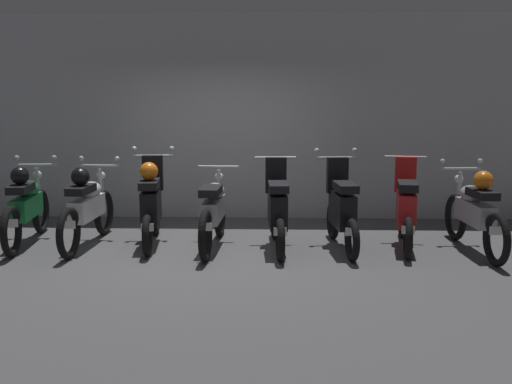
# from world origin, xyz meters

# --- Properties ---
(ground_plane) EXTENTS (80.00, 80.00, 0.00)m
(ground_plane) POSITION_xyz_m (0.00, 0.00, 0.00)
(ground_plane) COLOR #4C4C4F
(back_wall) EXTENTS (16.00, 0.30, 3.23)m
(back_wall) POSITION_xyz_m (0.00, 2.35, 1.61)
(back_wall) COLOR #ADADB2
(back_wall) RESTS_ON ground
(motorbike_slot_1) EXTENTS (0.59, 1.95, 1.15)m
(motorbike_slot_1) POSITION_xyz_m (-2.54, 0.40, 0.53)
(motorbike_slot_1) COLOR black
(motorbike_slot_1) RESTS_ON ground
(motorbike_slot_2) EXTENTS (0.59, 1.95, 1.15)m
(motorbike_slot_2) POSITION_xyz_m (-1.69, 0.34, 0.53)
(motorbike_slot_2) COLOR black
(motorbike_slot_2) RESTS_ON ground
(motorbike_slot_3) EXTENTS (0.59, 1.68, 1.29)m
(motorbike_slot_3) POSITION_xyz_m (-0.85, 0.43, 0.57)
(motorbike_slot_3) COLOR black
(motorbike_slot_3) RESTS_ON ground
(motorbike_slot_4) EXTENTS (0.56, 1.95, 1.03)m
(motorbike_slot_4) POSITION_xyz_m (0.00, 0.30, 0.49)
(motorbike_slot_4) COLOR black
(motorbike_slot_4) RESTS_ON ground
(motorbike_slot_5) EXTENTS (0.56, 1.68, 1.18)m
(motorbike_slot_5) POSITION_xyz_m (0.84, 0.27, 0.52)
(motorbike_slot_5) COLOR black
(motorbike_slot_5) RESTS_ON ground
(motorbike_slot_6) EXTENTS (0.59, 1.68, 1.29)m
(motorbike_slot_6) POSITION_xyz_m (1.69, 0.29, 0.53)
(motorbike_slot_6) COLOR black
(motorbike_slot_6) RESTS_ON ground
(motorbike_slot_7) EXTENTS (0.56, 1.68, 1.18)m
(motorbike_slot_7) POSITION_xyz_m (2.54, 0.40, 0.52)
(motorbike_slot_7) COLOR black
(motorbike_slot_7) RESTS_ON ground
(motorbike_slot_8) EXTENTS (0.59, 1.95, 1.15)m
(motorbike_slot_8) POSITION_xyz_m (3.38, 0.18, 0.53)
(motorbike_slot_8) COLOR black
(motorbike_slot_8) RESTS_ON ground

